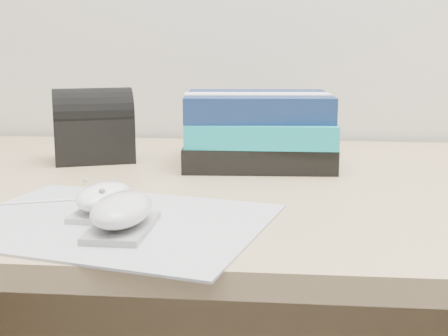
# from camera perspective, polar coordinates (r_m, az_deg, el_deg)

# --- Properties ---
(desk) EXTENTS (1.60, 0.80, 0.73)m
(desk) POSITION_cam_1_polar(r_m,az_deg,el_deg) (1.12, 4.74, -12.19)
(desk) COLOR tan
(desk) RESTS_ON ground
(mousepad) EXTENTS (0.42, 0.36, 0.00)m
(mousepad) POSITION_cam_1_polar(r_m,az_deg,el_deg) (0.77, -10.22, -4.87)
(mousepad) COLOR #93929A
(mousepad) RESTS_ON desk
(mouse_rear) EXTENTS (0.07, 0.11, 0.04)m
(mouse_rear) POSITION_cam_1_polar(r_m,az_deg,el_deg) (0.79, -10.96, -2.76)
(mouse_rear) COLOR #AAAAAD
(mouse_rear) RESTS_ON mousepad
(mouse_front) EXTENTS (0.07, 0.12, 0.05)m
(mouse_front) POSITION_cam_1_polar(r_m,az_deg,el_deg) (0.72, -9.33, -4.05)
(mouse_front) COLOR gray
(mouse_front) RESTS_ON mousepad
(book_stack) EXTENTS (0.27, 0.22, 0.13)m
(book_stack) POSITION_cam_1_polar(r_m,az_deg,el_deg) (1.10, 3.26, 3.52)
(book_stack) COLOR black
(book_stack) RESTS_ON desk
(pouch) EXTENTS (0.16, 0.14, 0.13)m
(pouch) POSITION_cam_1_polar(r_m,az_deg,el_deg) (1.15, -11.85, 3.79)
(pouch) COLOR black
(pouch) RESTS_ON desk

